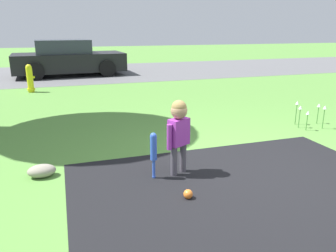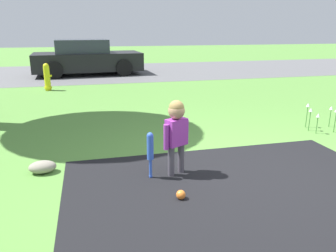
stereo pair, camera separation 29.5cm
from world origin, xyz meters
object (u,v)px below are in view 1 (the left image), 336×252
(fire_hydrant, at_px, (30,79))
(parked_car, at_px, (68,59))
(baseball_bat, at_px, (154,149))
(child, at_px, (179,127))
(sports_ball, at_px, (188,194))

(fire_hydrant, bearing_deg, parked_car, 70.97)
(baseball_bat, bearing_deg, fire_hydrant, 105.54)
(child, distance_m, baseball_bat, 0.39)
(child, distance_m, fire_hydrant, 6.49)
(parked_car, bearing_deg, child, -87.74)
(parked_car, bearing_deg, fire_hydrant, -112.48)
(child, height_order, baseball_bat, child)
(baseball_bat, relative_size, fire_hydrant, 0.73)
(baseball_bat, distance_m, parked_car, 9.41)
(sports_ball, height_order, fire_hydrant, fire_hydrant)
(sports_ball, xyz_separation_m, parked_car, (-0.82, 9.95, 0.56))
(sports_ball, relative_size, fire_hydrant, 0.13)
(fire_hydrant, distance_m, parked_car, 3.39)
(fire_hydrant, height_order, parked_car, parked_car)
(parked_car, bearing_deg, sports_ball, -88.72)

